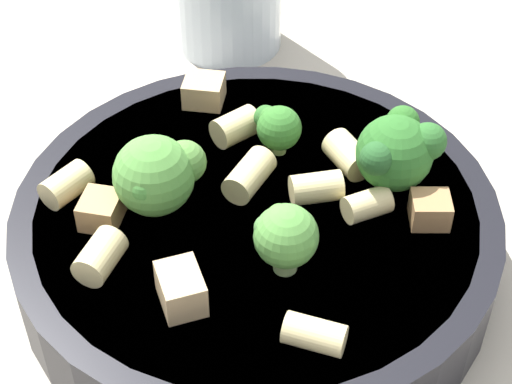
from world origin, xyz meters
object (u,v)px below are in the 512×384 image
at_px(broccoli_floret_0, 397,151).
at_px(chicken_chunk_3, 204,91).
at_px(pasta_bowl, 256,231).
at_px(broccoli_floret_1, 275,126).
at_px(rigatoni_5, 316,188).
at_px(rigatoni_1, 236,127).
at_px(rigatoni_8, 249,175).
at_px(chicken_chunk_1, 101,210).
at_px(rigatoni_6, 348,155).
at_px(rigatoni_2, 367,205).
at_px(rigatoni_3, 391,146).
at_px(chicken_chunk_2, 179,288).
at_px(rigatoni_4, 100,256).
at_px(rigatoni_0, 314,334).
at_px(chicken_chunk_0, 430,210).
at_px(broccoli_floret_3, 285,236).
at_px(rigatoni_7, 66,185).
at_px(broccoli_floret_2, 157,175).

relative_size(broccoli_floret_0, chicken_chunk_3, 2.15).
xyz_separation_m(pasta_bowl, broccoli_floret_1, (-0.04, -0.01, 0.03)).
bearing_deg(rigatoni_5, rigatoni_1, -111.15).
distance_m(rigatoni_8, chicken_chunk_1, 0.08).
xyz_separation_m(broccoli_floret_0, rigatoni_6, (-0.00, -0.03, -0.01)).
bearing_deg(chicken_chunk_3, rigatoni_6, 81.73).
distance_m(pasta_bowl, rigatoni_6, 0.06).
xyz_separation_m(rigatoni_2, rigatoni_3, (-0.05, -0.01, 0.00)).
distance_m(pasta_bowl, broccoli_floret_0, 0.08).
bearing_deg(chicken_chunk_2, broccoli_floret_1, -174.37).
height_order(chicken_chunk_2, chicken_chunk_3, chicken_chunk_2).
bearing_deg(chicken_chunk_3, rigatoni_4, 10.34).
bearing_deg(pasta_bowl, broccoli_floret_0, 131.15).
bearing_deg(pasta_bowl, rigatoni_0, 44.47).
relative_size(rigatoni_5, chicken_chunk_2, 1.06).
height_order(rigatoni_1, chicken_chunk_3, rigatoni_1).
bearing_deg(pasta_bowl, chicken_chunk_1, -54.24).
xyz_separation_m(rigatoni_0, rigatoni_1, (-0.10, -0.10, 0.00)).
xyz_separation_m(pasta_bowl, rigatoni_3, (-0.07, 0.04, 0.02)).
relative_size(rigatoni_4, chicken_chunk_0, 1.32).
relative_size(rigatoni_5, rigatoni_8, 0.86).
xyz_separation_m(broccoli_floret_3, chicken_chunk_3, (-0.09, -0.10, -0.01)).
distance_m(pasta_bowl, rigatoni_4, 0.09).
height_order(rigatoni_0, chicken_chunk_2, chicken_chunk_2).
height_order(rigatoni_1, chicken_chunk_1, rigatoni_1).
bearing_deg(broccoli_floret_3, rigatoni_2, 158.62).
distance_m(rigatoni_6, chicken_chunk_2, 0.12).
distance_m(chicken_chunk_0, chicken_chunk_2, 0.13).
height_order(rigatoni_2, rigatoni_7, rigatoni_7).
bearing_deg(chicken_chunk_2, broccoli_floret_2, -138.82).
distance_m(broccoli_floret_2, chicken_chunk_0, 0.13).
bearing_deg(broccoli_floret_3, rigatoni_7, -85.90).
xyz_separation_m(pasta_bowl, rigatoni_7, (0.04, -0.09, 0.02)).
relative_size(rigatoni_7, chicken_chunk_0, 1.30).
distance_m(pasta_bowl, rigatoni_0, 0.09).
height_order(broccoli_floret_3, chicken_chunk_1, broccoli_floret_3).
distance_m(rigatoni_0, rigatoni_2, 0.08).
distance_m(pasta_bowl, rigatoni_2, 0.06).
relative_size(broccoli_floret_2, chicken_chunk_1, 2.19).
bearing_deg(rigatoni_6, rigatoni_4, -30.77).
height_order(broccoli_floret_0, rigatoni_7, broccoli_floret_0).
distance_m(rigatoni_3, chicken_chunk_0, 0.05).
height_order(rigatoni_2, chicken_chunk_2, chicken_chunk_2).
relative_size(broccoli_floret_1, rigatoni_0, 1.06).
relative_size(rigatoni_2, rigatoni_5, 0.89).
distance_m(rigatoni_1, rigatoni_3, 0.08).
height_order(rigatoni_5, rigatoni_7, same).
relative_size(rigatoni_1, rigatoni_2, 1.05).
bearing_deg(chicken_chunk_2, chicken_chunk_3, -153.35).
xyz_separation_m(rigatoni_6, rigatoni_7, (0.09, -0.11, -0.00)).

